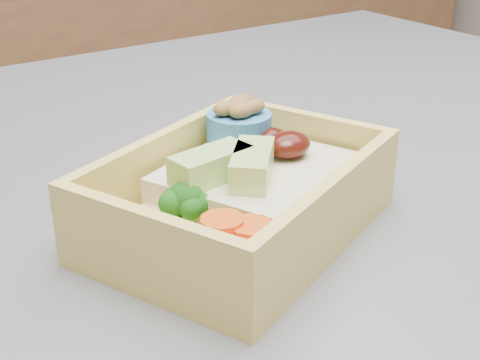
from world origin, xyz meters
TOP-DOWN VIEW (x-y plane):
  - bento_box at (0.07, -0.13)m, footprint 0.21×0.19m

SIDE VIEW (x-z plane):
  - bento_box at x=0.07m, z-range 0.91..0.98m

